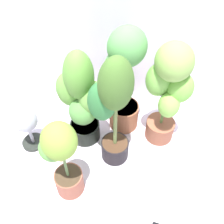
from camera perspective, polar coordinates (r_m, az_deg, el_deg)
name	(u,v)px	position (r m, az deg, el deg)	size (l,w,h in m)	color
ground_plane	(117,173)	(1.94, 1.22, -13.58)	(8.00, 8.00, 0.00)	silver
potted_plant_center	(112,106)	(1.60, -0.03, 1.32)	(0.34, 0.31, 0.92)	black
potted_plant_back_right	(168,89)	(1.79, 12.63, 5.02)	(0.36, 0.29, 0.88)	brown
potted_plant_back_center	(124,76)	(1.86, 2.78, 8.05)	(0.38, 0.38, 0.92)	#995838
potted_plant_front_left	(62,157)	(1.58, -11.29, -10.05)	(0.32, 0.30, 0.68)	#97523D
potted_plant_back_left	(82,98)	(1.80, -6.89, 3.22)	(0.39, 0.32, 0.83)	black
floor_fan	(26,123)	(2.00, -18.78, -2.47)	(0.26, 0.26, 0.37)	black
nutrient_bottle	(60,150)	(1.96, -11.74, -8.40)	(0.08, 0.08, 0.22)	#B95A21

